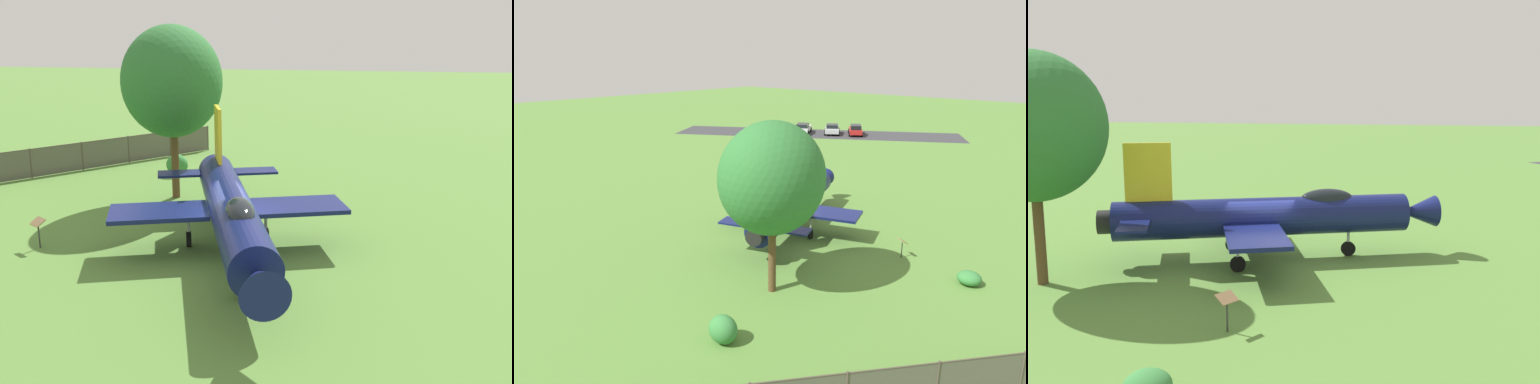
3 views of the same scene
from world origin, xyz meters
TOP-DOWN VIEW (x-y plane):
  - ground_plane at (0.00, 0.00)m, footprint 200.00×200.00m
  - parking_strip at (32.05, 21.36)m, footprint 27.12×38.62m
  - display_jet at (0.34, 0.12)m, footprint 13.39×8.84m
  - shade_tree at (-7.16, -4.31)m, footprint 5.17×4.68m
  - perimeter_fence at (-9.47, -13.32)m, footprint 18.77×15.28m
  - shrub_near_fence at (-0.29, -11.22)m, footprint 1.10×1.17m
  - shrub_by_tree at (-11.61, -5.65)m, footprint 1.04×1.23m
  - info_plaque at (0.45, -7.27)m, footprint 0.66×0.72m
  - parked_car_red at (34.73, 16.58)m, footprint 4.75×3.97m
  - parked_car_silver at (33.23, 19.52)m, footprint 4.46×3.85m
  - parked_car_white at (30.97, 23.03)m, footprint 5.08×4.01m
  - parked_car_green at (29.23, 26.35)m, footprint 4.57×3.60m

SIDE VIEW (x-z plane):
  - ground_plane at x=0.00m, z-range 0.00..0.00m
  - parking_strip at x=32.05m, z-range 0.00..0.00m
  - shrub_near_fence at x=-0.29m, z-range 0.00..0.69m
  - shrub_by_tree at x=-11.61m, z-range 0.00..1.16m
  - parked_car_silver at x=33.23m, z-range 0.04..1.39m
  - parked_car_white at x=30.97m, z-range 0.04..1.47m
  - parked_car_green at x=29.23m, z-range 0.03..1.47m
  - parked_car_red at x=34.73m, z-range 0.02..1.49m
  - info_plaque at x=0.45m, z-range 0.28..1.43m
  - perimeter_fence at x=-9.47m, z-range 0.05..1.72m
  - display_jet at x=0.34m, z-range -0.59..4.24m
  - shade_tree at x=-7.16m, z-range 1.48..9.67m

